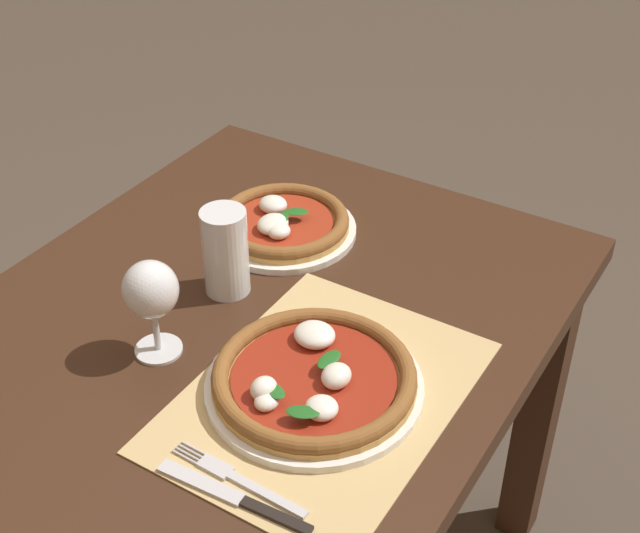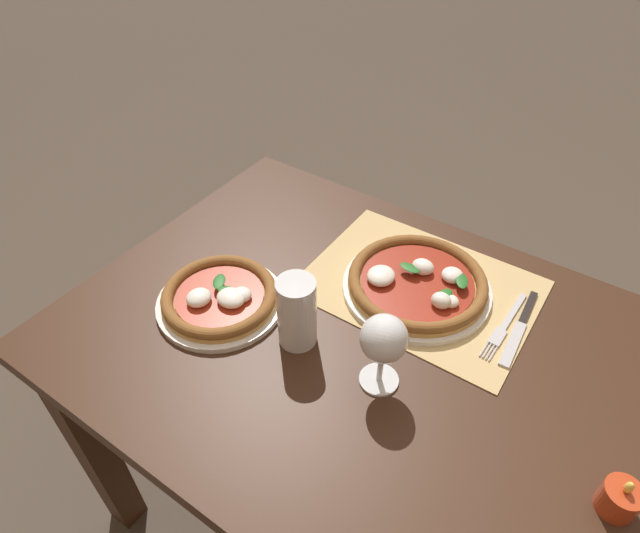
% 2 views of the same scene
% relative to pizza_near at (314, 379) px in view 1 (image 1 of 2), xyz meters
% --- Properties ---
extents(dining_table, '(1.34, 0.83, 0.74)m').
position_rel_pizza_near_xyz_m(dining_table, '(-0.08, 0.17, -0.13)').
color(dining_table, '#382114').
rests_on(dining_table, ground).
extents(paper_placemat, '(0.46, 0.34, 0.00)m').
position_rel_pizza_near_xyz_m(paper_placemat, '(-0.00, -0.02, -0.02)').
color(paper_placemat, tan).
rests_on(paper_placemat, dining_table).
extents(pizza_near, '(0.30, 0.30, 0.05)m').
position_rel_pizza_near_xyz_m(pizza_near, '(0.00, 0.00, 0.00)').
color(pizza_near, silver).
rests_on(pizza_near, paper_placemat).
extents(pizza_far, '(0.25, 0.25, 0.05)m').
position_rel_pizza_near_xyz_m(pizza_far, '(0.31, 0.25, -0.00)').
color(pizza_far, silver).
rests_on(pizza_far, dining_table).
extents(wine_glass, '(0.08, 0.08, 0.16)m').
position_rel_pizza_near_xyz_m(wine_glass, '(-0.05, 0.24, 0.08)').
color(wine_glass, silver).
rests_on(wine_glass, dining_table).
extents(pint_glass, '(0.07, 0.07, 0.15)m').
position_rel_pizza_near_xyz_m(pint_glass, '(0.13, 0.24, 0.05)').
color(pint_glass, silver).
rests_on(pint_glass, dining_table).
extents(fork, '(0.02, 0.20, 0.00)m').
position_rel_pizza_near_xyz_m(fork, '(-0.19, -0.01, -0.02)').
color(fork, '#B7B7BC').
rests_on(fork, paper_placemat).
extents(knife, '(0.03, 0.22, 0.01)m').
position_rel_pizza_near_xyz_m(knife, '(-0.21, -0.02, -0.02)').
color(knife, black).
rests_on(knife, paper_placemat).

